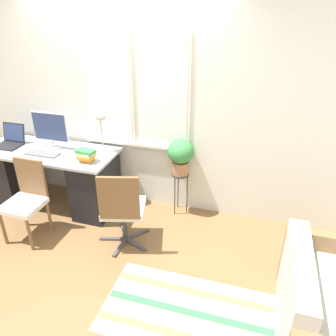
{
  "coord_description": "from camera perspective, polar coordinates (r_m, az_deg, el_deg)",
  "views": [
    {
      "loc": [
        1.59,
        -2.78,
        2.44
      ],
      "look_at": [
        0.71,
        0.18,
        0.85
      ],
      "focal_mm": 35.0,
      "sensor_mm": 36.0,
      "label": 1
    }
  ],
  "objects": [
    {
      "name": "ground_plane",
      "position": [
        4.03,
        -10.65,
        -10.68
      ],
      "size": [
        14.0,
        14.0,
        0.0
      ],
      "primitive_type": "plane",
      "color": "brown"
    },
    {
      "name": "wall_back_with_window",
      "position": [
        4.06,
        -7.19,
        11.45
      ],
      "size": [
        9.0,
        0.12,
        2.7
      ],
      "color": "silver",
      "rests_on": "ground_plane"
    },
    {
      "name": "desk",
      "position": [
        4.5,
        -19.42,
        -1.37
      ],
      "size": [
        1.71,
        0.72,
        0.78
      ],
      "color": "#9EA3A8",
      "rests_on": "ground_plane"
    },
    {
      "name": "laptop",
      "position": [
        4.68,
        -25.79,
        4.28
      ],
      "size": [
        0.32,
        0.3,
        0.26
      ],
      "color": "black",
      "rests_on": "desk"
    },
    {
      "name": "monitor",
      "position": [
        4.3,
        -19.81,
        6.37
      ],
      "size": [
        0.47,
        0.18,
        0.46
      ],
      "color": "silver",
      "rests_on": "desk"
    },
    {
      "name": "keyboard",
      "position": [
        4.25,
        -21.0,
        2.34
      ],
      "size": [
        0.42,
        0.15,
        0.02
      ],
      "color": "slate",
      "rests_on": "desk"
    },
    {
      "name": "mouse",
      "position": [
        4.1,
        -17.79,
        2.04
      ],
      "size": [
        0.03,
        0.06,
        0.03
      ],
      "color": "silver",
      "rests_on": "desk"
    },
    {
      "name": "desk_lamp",
      "position": [
        3.99,
        -11.66,
        7.81
      ],
      "size": [
        0.15,
        0.15,
        0.49
      ],
      "color": "#BCB299",
      "rests_on": "desk"
    },
    {
      "name": "book_stack",
      "position": [
        3.88,
        -14.11,
        2.19
      ],
      "size": [
        0.24,
        0.17,
        0.14
      ],
      "color": "orange",
      "rests_on": "desk"
    },
    {
      "name": "desk_chair_wooden",
      "position": [
        3.97,
        -23.49,
        -4.88
      ],
      "size": [
        0.41,
        0.42,
        0.9
      ],
      "rotation": [
        0.0,
        0.0,
        -0.01
      ],
      "color": "brown",
      "rests_on": "ground_plane"
    },
    {
      "name": "office_chair_swivel",
      "position": [
        3.5,
        -7.95,
        -6.95
      ],
      "size": [
        0.58,
        0.56,
        0.95
      ],
      "rotation": [
        0.0,
        0.0,
        3.4
      ],
      "color": "#47474C",
      "rests_on": "ground_plane"
    },
    {
      "name": "couch_loveseat",
      "position": [
        3.05,
        27.01,
        -21.81
      ],
      "size": [
        0.85,
        1.18,
        0.76
      ],
      "rotation": [
        0.0,
        0.0,
        1.57
      ],
      "color": "beige",
      "rests_on": "ground_plane"
    },
    {
      "name": "plant_stand",
      "position": [
        4.04,
        2.14,
        -1.91
      ],
      "size": [
        0.22,
        0.22,
        0.56
      ],
      "color": "#333338",
      "rests_on": "ground_plane"
    },
    {
      "name": "potted_plant",
      "position": [
        3.89,
        2.23,
        2.41
      ],
      "size": [
        0.32,
        0.32,
        0.44
      ],
      "color": "#9E6B4C",
      "rests_on": "plant_stand"
    },
    {
      "name": "floor_rug_striped",
      "position": [
        3.14,
        3.41,
        -23.73
      ],
      "size": [
        1.5,
        0.83,
        0.01
      ],
      "color": "gray",
      "rests_on": "ground_plane"
    }
  ]
}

